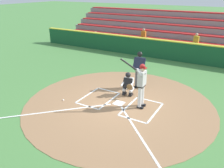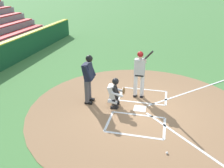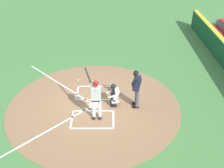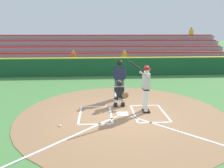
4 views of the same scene
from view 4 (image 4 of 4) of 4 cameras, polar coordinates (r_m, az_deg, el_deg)
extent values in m
plane|color=#4C8442|center=(8.62, 2.74, -7.84)|extent=(120.00, 120.00, 0.00)
cylinder|color=#99704C|center=(8.61, 2.74, -7.80)|extent=(8.00, 8.00, 0.01)
cube|color=white|center=(8.61, 2.74, -7.74)|extent=(0.44, 0.44, 0.01)
cube|color=white|center=(9.61, 8.40, -5.55)|extent=(1.20, 0.08, 0.01)
cube|color=white|center=(7.98, 11.11, -9.80)|extent=(1.20, 0.08, 0.01)
cube|color=white|center=(8.67, 5.73, -7.64)|extent=(0.08, 1.80, 0.01)
cube|color=white|center=(8.94, 13.40, -7.29)|extent=(0.08, 1.80, 0.01)
cube|color=white|center=(9.40, -4.28, -5.87)|extent=(1.20, 0.08, 0.01)
cube|color=white|center=(7.73, -4.38, -10.36)|extent=(1.20, 0.08, 0.01)
cube|color=white|center=(8.57, -0.27, -7.83)|extent=(0.08, 1.80, 0.01)
cube|color=white|center=(8.59, -8.37, -7.94)|extent=(0.08, 1.80, 0.01)
cube|color=white|center=(6.76, -13.71, -14.51)|extent=(3.73, 3.73, 0.01)
cube|color=white|center=(7.31, 21.75, -12.86)|extent=(3.73, 3.73, 0.01)
cylinder|color=white|center=(8.88, 8.48, -3.88)|extent=(0.15, 0.15, 0.84)
cube|color=black|center=(9.04, 8.63, -6.62)|extent=(0.26, 0.12, 0.09)
cylinder|color=white|center=(8.64, 8.85, -4.40)|extent=(0.15, 0.15, 0.84)
cube|color=black|center=(8.80, 9.00, -7.21)|extent=(0.26, 0.12, 0.09)
cube|color=black|center=(8.63, 8.78, -1.17)|extent=(0.22, 0.34, 0.10)
cube|color=#BCBCBC|center=(8.56, 8.85, 0.84)|extent=(0.24, 0.40, 0.60)
sphere|color=beige|center=(8.48, 9.09, 3.54)|extent=(0.21, 0.21, 0.21)
sphere|color=maroon|center=(8.46, 8.97, 4.01)|extent=(0.23, 0.23, 0.23)
cube|color=maroon|center=(8.49, 9.69, 3.78)|extent=(0.11, 0.17, 0.02)
cylinder|color=#BCBCBC|center=(8.50, 8.57, 2.70)|extent=(0.43, 0.09, 0.21)
cylinder|color=#BCBCBC|center=(8.30, 8.88, 2.42)|extent=(0.27, 0.09, 0.29)
cylinder|color=black|center=(8.05, 6.64, 4.31)|extent=(0.68, 0.37, 0.53)
cylinder|color=black|center=(8.29, 8.53, 2.84)|extent=(0.10, 0.10, 0.08)
cube|color=black|center=(9.48, 2.82, -5.49)|extent=(0.14, 0.27, 0.09)
cube|color=black|center=(9.40, 2.88, -4.67)|extent=(0.14, 0.25, 0.37)
cylinder|color=silver|center=(9.46, 2.77, -4.02)|extent=(0.18, 0.37, 0.21)
cube|color=black|center=(9.43, 0.90, -5.58)|extent=(0.14, 0.27, 0.09)
cube|color=black|center=(9.34, 0.95, -4.76)|extent=(0.14, 0.25, 0.37)
cylinder|color=silver|center=(9.41, 0.85, -4.11)|extent=(0.18, 0.37, 0.21)
cube|color=silver|center=(9.35, 1.82, -2.07)|extent=(0.43, 0.39, 0.52)
cube|color=black|center=(9.24, 1.94, -2.25)|extent=(0.43, 0.25, 0.46)
sphere|color=tan|center=(9.19, 1.91, 0.04)|extent=(0.21, 0.21, 0.21)
sphere|color=black|center=(9.16, 1.93, 0.13)|extent=(0.24, 0.24, 0.24)
cylinder|color=silver|center=(9.23, 3.22, -2.42)|extent=(0.12, 0.45, 0.20)
cylinder|color=silver|center=(9.16, 0.77, -2.52)|extent=(0.12, 0.45, 0.20)
ellipsoid|color=brown|center=(9.05, 3.47, -2.95)|extent=(0.29, 0.12, 0.28)
cylinder|color=#4C4C51|center=(10.35, 2.67, -1.14)|extent=(0.16, 0.16, 0.86)
cube|color=black|center=(10.43, 2.67, -3.68)|extent=(0.13, 0.28, 0.09)
cylinder|color=#4C4C51|center=(10.32, 1.12, -1.17)|extent=(0.16, 0.16, 0.86)
cube|color=black|center=(10.40, 1.14, -3.72)|extent=(0.13, 0.28, 0.09)
cube|color=#191E33|center=(10.13, 1.95, 2.84)|extent=(0.44, 0.37, 0.66)
sphere|color=tan|center=(10.01, 2.00, 5.44)|extent=(0.22, 0.22, 0.22)
sphere|color=black|center=(9.99, 2.02, 5.53)|extent=(0.25, 0.25, 0.25)
cylinder|color=#191E33|center=(10.07, 3.37, 2.94)|extent=(0.10, 0.29, 0.56)
cylinder|color=#191E33|center=(10.02, 0.64, 2.90)|extent=(0.10, 0.29, 0.56)
sphere|color=white|center=(7.75, -13.42, -10.50)|extent=(0.07, 0.07, 0.07)
cube|color=#19512D|center=(15.69, -0.30, 4.45)|extent=(22.00, 0.36, 1.25)
cube|color=yellow|center=(15.60, -0.30, 6.83)|extent=(22.00, 0.32, 0.06)
cube|color=gray|center=(16.77, -0.51, 3.67)|extent=(20.00, 0.85, 0.45)
cube|color=red|center=(16.72, -0.51, 4.57)|extent=(19.60, 0.72, 0.08)
cube|color=gray|center=(17.57, -0.67, 4.88)|extent=(20.00, 0.85, 0.90)
cube|color=red|center=(17.50, -0.67, 6.47)|extent=(19.60, 0.72, 0.08)
cube|color=gray|center=(18.37, -0.81, 5.98)|extent=(20.00, 0.85, 1.35)
cube|color=red|center=(18.29, -0.82, 8.20)|extent=(19.60, 0.72, 0.08)
cube|color=gray|center=(19.19, -0.95, 6.99)|extent=(20.00, 0.85, 1.80)
cube|color=red|center=(19.10, -0.96, 9.80)|extent=(19.60, 0.72, 0.08)
cube|color=gray|center=(20.01, -1.07, 7.92)|extent=(20.00, 0.85, 2.25)
cube|color=red|center=(19.92, -1.09, 11.26)|extent=(19.60, 0.72, 0.08)
cube|color=gray|center=(20.83, -1.19, 8.78)|extent=(20.00, 0.85, 2.70)
cube|color=red|center=(20.76, -1.21, 12.60)|extent=(19.60, 0.72, 0.08)
cube|color=yellow|center=(22.49, 19.90, 12.59)|extent=(0.36, 0.22, 0.46)
sphere|color=#9E7051|center=(22.49, 19.97, 13.45)|extent=(0.20, 0.20, 0.20)
cube|color=yellow|center=(17.52, 3.24, 7.34)|extent=(0.36, 0.22, 0.46)
sphere|color=beige|center=(17.48, 3.25, 8.45)|extent=(0.20, 0.20, 0.20)
cube|color=orange|center=(16.66, -8.25, 5.33)|extent=(0.36, 0.22, 0.46)
sphere|color=brown|center=(16.61, -8.29, 6.49)|extent=(0.20, 0.20, 0.20)
cube|color=orange|center=(17.50, -10.06, 7.15)|extent=(0.36, 0.22, 0.46)
sphere|color=tan|center=(17.46, -10.11, 8.25)|extent=(0.20, 0.20, 0.20)
cube|color=red|center=(17.62, -23.31, 4.80)|extent=(0.36, 0.22, 0.46)
sphere|color=beige|center=(17.58, -23.42, 5.90)|extent=(0.20, 0.20, 0.20)
camera|label=1|loc=(5.26, 87.88, 16.65)|focal=36.84mm
camera|label=2|loc=(9.81, -47.59, 15.99)|focal=37.67mm
camera|label=3|loc=(14.76, 51.95, 25.50)|focal=42.96mm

